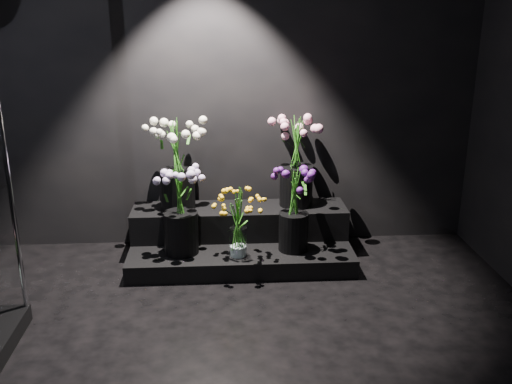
{
  "coord_description": "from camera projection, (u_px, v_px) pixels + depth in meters",
  "views": [
    {
      "loc": [
        -0.08,
        -2.57,
        1.94
      ],
      "look_at": [
        0.16,
        1.2,
        0.7
      ],
      "focal_mm": 40.0,
      "sensor_mm": 36.0,
      "label": 1
    }
  ],
  "objects": [
    {
      "name": "wall_back",
      "position": [
        230.0,
        76.0,
        4.5
      ],
      "size": [
        4.0,
        0.0,
        4.0
      ],
      "primitive_type": "plane",
      "rotation": [
        1.57,
        0.0,
        0.0
      ],
      "color": "black",
      "rests_on": "floor"
    },
    {
      "name": "display_riser",
      "position": [
        240.0,
        238.0,
        4.57
      ],
      "size": [
        1.72,
        0.77,
        0.38
      ],
      "color": "black",
      "rests_on": "floor"
    },
    {
      "name": "bouquet_orange_bells",
      "position": [
        238.0,
        222.0,
        4.2
      ],
      "size": [
        0.31,
        0.31,
        0.52
      ],
      "rotation": [
        0.0,
        0.0,
        0.11
      ],
      "color": "white",
      "rests_on": "display_riser"
    },
    {
      "name": "bouquet_lilac",
      "position": [
        180.0,
        203.0,
        4.22
      ],
      "size": [
        0.41,
        0.41,
        0.69
      ],
      "rotation": [
        0.0,
        0.0,
        0.06
      ],
      "color": "black",
      "rests_on": "display_riser"
    },
    {
      "name": "bouquet_purple",
      "position": [
        294.0,
        204.0,
        4.27
      ],
      "size": [
        0.35,
        0.35,
        0.66
      ],
      "rotation": [
        0.0,
        0.0,
        -0.1
      ],
      "color": "black",
      "rests_on": "display_riser"
    },
    {
      "name": "bouquet_cream_roses",
      "position": [
        176.0,
        158.0,
        4.44
      ],
      "size": [
        0.51,
        0.51,
        0.74
      ],
      "rotation": [
        0.0,
        0.0,
        0.41
      ],
      "color": "black",
      "rests_on": "display_riser"
    },
    {
      "name": "bouquet_pink_roses",
      "position": [
        297.0,
        155.0,
        4.52
      ],
      "size": [
        0.52,
        0.52,
        0.73
      ],
      "rotation": [
        0.0,
        0.0,
        -0.39
      ],
      "color": "black",
      "rests_on": "display_riser"
    }
  ]
}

